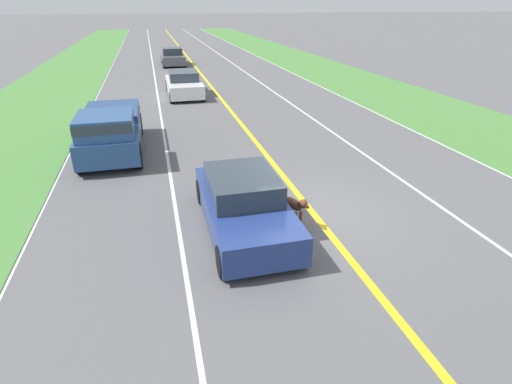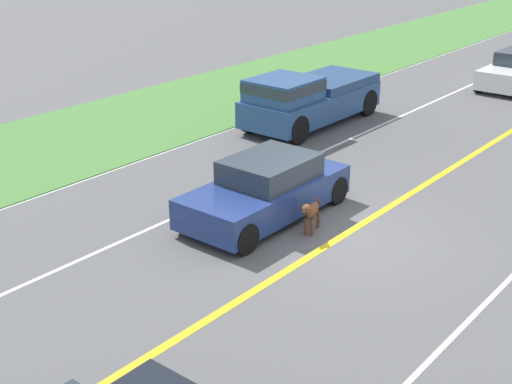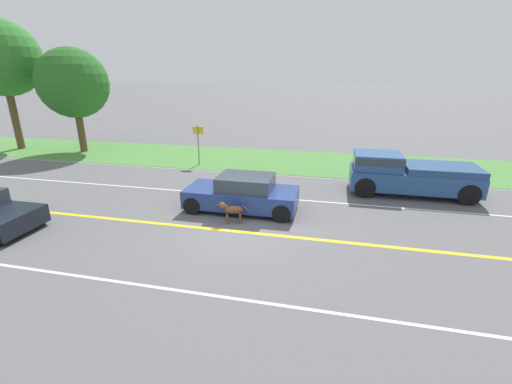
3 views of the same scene
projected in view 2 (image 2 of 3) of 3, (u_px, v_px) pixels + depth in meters
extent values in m
plane|color=#5B5B5E|center=(344.00, 235.00, 15.38)|extent=(400.00, 400.00, 0.00)
cube|color=yellow|center=(345.00, 235.00, 15.38)|extent=(0.18, 160.00, 0.01)
cube|color=white|center=(127.00, 165.00, 19.46)|extent=(0.14, 160.00, 0.01)
cube|color=white|center=(223.00, 196.00, 17.42)|extent=(0.10, 160.00, 0.01)
cube|color=white|center=(503.00, 286.00, 13.33)|extent=(0.10, 160.00, 0.01)
cube|color=#4C843D|center=(60.00, 143.00, 21.21)|extent=(6.00, 160.00, 0.03)
cube|color=navy|center=(265.00, 196.00, 16.07)|extent=(1.82, 4.25, 0.68)
cube|color=#2D3842|center=(270.00, 168.00, 15.96)|extent=(1.56, 2.04, 0.53)
cylinder|color=black|center=(187.00, 218.00, 15.41)|extent=(0.22, 0.67, 0.67)
cylinder|color=black|center=(281.00, 175.00, 17.83)|extent=(0.22, 0.67, 0.67)
cylinder|color=black|center=(245.00, 239.00, 14.45)|extent=(0.22, 0.67, 0.67)
cylinder|color=black|center=(336.00, 190.00, 16.88)|extent=(0.22, 0.67, 0.67)
ellipsoid|color=brown|center=(312.00, 210.00, 15.38)|extent=(0.39, 0.68, 0.27)
cylinder|color=brown|center=(305.00, 227.00, 15.33)|extent=(0.07, 0.07, 0.37)
cylinder|color=brown|center=(312.00, 219.00, 15.72)|extent=(0.07, 0.07, 0.37)
cylinder|color=brown|center=(312.00, 228.00, 15.28)|extent=(0.07, 0.07, 0.37)
cylinder|color=brown|center=(318.00, 220.00, 15.67)|extent=(0.07, 0.07, 0.37)
cylinder|color=brown|center=(309.00, 210.00, 15.10)|extent=(0.18, 0.21, 0.17)
sphere|color=brown|center=(307.00, 209.00, 14.98)|extent=(0.28, 0.28, 0.22)
ellipsoid|color=#331E14|center=(304.00, 213.00, 14.85)|extent=(0.13, 0.13, 0.08)
cone|color=#55301C|center=(304.00, 205.00, 14.98)|extent=(0.09, 0.09, 0.10)
cone|color=#55301C|center=(310.00, 206.00, 14.93)|extent=(0.09, 0.09, 0.10)
cylinder|color=brown|center=(319.00, 201.00, 15.73)|extent=(0.12, 0.25, 0.24)
cube|color=#284C84|center=(312.00, 103.00, 22.87)|extent=(2.01, 5.21, 0.81)
cube|color=#284C84|center=(284.00, 90.00, 21.50)|extent=(1.77, 1.97, 0.69)
cube|color=#2D3842|center=(284.00, 86.00, 21.46)|extent=(1.79, 1.99, 0.30)
cube|color=navy|center=(331.00, 81.00, 23.45)|extent=(1.97, 2.96, 0.28)
cylinder|color=black|center=(250.00, 119.00, 22.05)|extent=(0.22, 0.87, 0.87)
cylinder|color=black|center=(323.00, 94.00, 24.92)|extent=(0.22, 0.87, 0.87)
cylinder|color=black|center=(298.00, 130.00, 20.98)|extent=(0.22, 0.87, 0.87)
cylinder|color=black|center=(368.00, 103.00, 23.85)|extent=(0.22, 0.87, 0.87)
cylinder|color=black|center=(479.00, 84.00, 26.75)|extent=(0.22, 0.62, 0.62)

